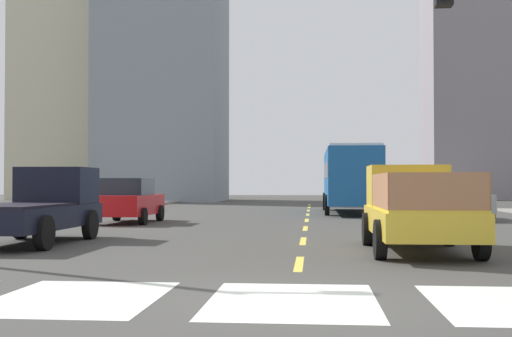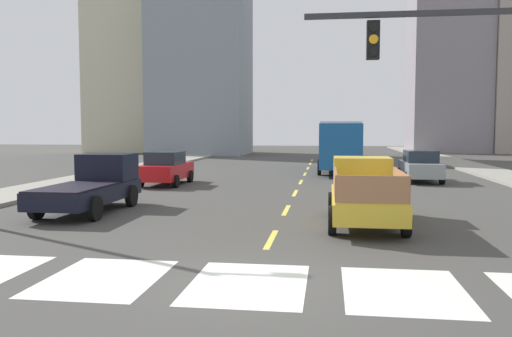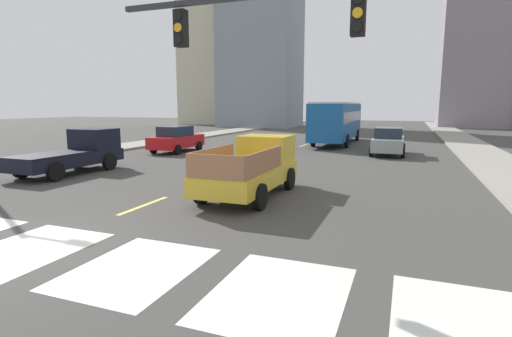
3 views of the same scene
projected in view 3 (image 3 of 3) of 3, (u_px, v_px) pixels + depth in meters
name	position (u px, v px, depth m)	size (l,w,h in m)	color
ground_plane	(29.00, 249.00, 8.48)	(160.00, 160.00, 0.00)	#41403C
sidewalk_right	(495.00, 163.00, 20.80)	(3.08, 110.00, 0.15)	gray
sidewalk_left	(128.00, 146.00, 29.30)	(3.08, 110.00, 0.15)	gray
crosswalk_stripe_3	(29.00, 249.00, 8.48)	(2.17, 2.85, 0.01)	silver
crosswalk_stripe_4	(137.00, 268.00, 7.47)	(2.17, 2.85, 0.01)	silver
crosswalk_stripe_5	(279.00, 293.00, 6.46)	(2.17, 2.85, 0.01)	silver
crosswalk_stripe_6	(473.00, 328.00, 5.45)	(2.17, 2.85, 0.01)	silver
lane_dash_0	(144.00, 205.00, 12.16)	(0.16, 2.40, 0.01)	#E4CF4B
lane_dash_1	(217.00, 178.00, 16.77)	(0.16, 2.40, 0.01)	#E4CF4B
lane_dash_2	(258.00, 162.00, 21.37)	(0.16, 2.40, 0.01)	#E4CF4B
lane_dash_3	(285.00, 152.00, 25.98)	(0.16, 2.40, 0.01)	#E4CF4B
lane_dash_4	(303.00, 145.00, 30.59)	(0.16, 2.40, 0.01)	#E4CF4B
lane_dash_5	(317.00, 140.00, 35.19)	(0.16, 2.40, 0.01)	#E4CF4B
lane_dash_6	(328.00, 136.00, 39.80)	(0.16, 2.40, 0.01)	#E4CF4B
lane_dash_7	(336.00, 133.00, 44.41)	(0.16, 2.40, 0.01)	#E4CF4B
pickup_stakebed	(254.00, 167.00, 13.69)	(2.18, 5.20, 1.96)	gold
pickup_dark	(76.00, 153.00, 18.12)	(2.18, 5.20, 1.96)	black
city_bus	(337.00, 120.00, 31.61)	(2.72, 10.80, 3.32)	#185493
sedan_far	(388.00, 141.00, 24.53)	(2.02, 4.40, 1.72)	gray
sedan_near_right	(176.00, 139.00, 26.12)	(2.02, 4.40, 1.72)	red
traffic_signal_gantry	(423.00, 42.00, 7.39)	(10.23, 0.27, 6.00)	#2D2D33
block_mid_left	(261.00, 6.00, 55.57)	(10.43, 9.43, 34.10)	gray
block_mid_right	(215.00, 39.00, 66.08)	(9.15, 10.41, 28.53)	beige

